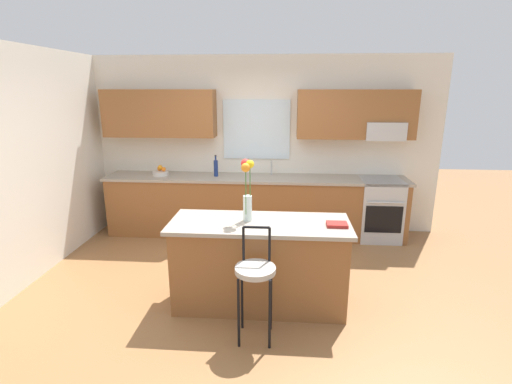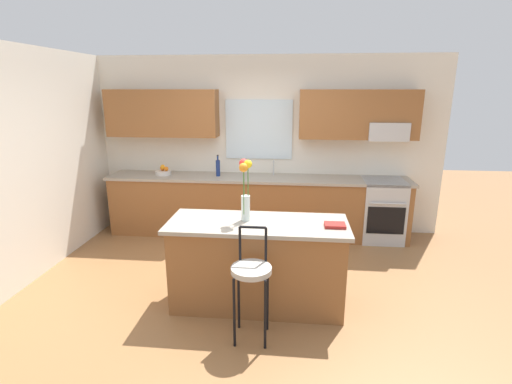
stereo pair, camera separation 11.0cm
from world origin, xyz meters
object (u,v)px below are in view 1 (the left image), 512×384
(flower_vase, at_px, (247,187))
(cookbook, at_px, (337,224))
(bar_stool_near, at_px, (255,275))
(kitchen_island, at_px, (260,264))
(bottle_olive_oil, at_px, (216,168))
(fruit_bowl_oranges, at_px, (161,172))
(oven_range, at_px, (379,209))

(flower_vase, distance_m, cookbook, 0.95)
(bar_stool_near, bearing_deg, cookbook, 33.92)
(bar_stool_near, height_order, flower_vase, flower_vase)
(kitchen_island, height_order, cookbook, cookbook)
(bottle_olive_oil, bearing_deg, cookbook, -52.75)
(fruit_bowl_oranges, bearing_deg, cookbook, -40.28)
(fruit_bowl_oranges, distance_m, bottle_olive_oil, 0.87)
(flower_vase, distance_m, fruit_bowl_oranges, 2.50)
(kitchen_island, distance_m, bottle_olive_oil, 2.23)
(flower_vase, xyz_separation_m, fruit_bowl_oranges, (-1.53, 1.95, -0.30))
(kitchen_island, bearing_deg, oven_range, 49.65)
(kitchen_island, distance_m, bar_stool_near, 0.59)
(cookbook, distance_m, fruit_bowl_oranges, 3.17)
(kitchen_island, distance_m, fruit_bowl_oranges, 2.65)
(bar_stool_near, distance_m, fruit_bowl_oranges, 3.07)
(flower_vase, xyz_separation_m, bottle_olive_oil, (-0.67, 1.95, -0.22))
(fruit_bowl_oranges, bearing_deg, flower_vase, -51.88)
(fruit_bowl_oranges, height_order, bottle_olive_oil, bottle_olive_oil)
(flower_vase, xyz_separation_m, cookbook, (0.89, -0.10, -0.33))
(flower_vase, distance_m, bottle_olive_oil, 2.07)
(oven_range, bearing_deg, flower_vase, -133.06)
(oven_range, bearing_deg, fruit_bowl_oranges, 179.51)
(oven_range, height_order, flower_vase, flower_vase)
(bar_stool_near, relative_size, fruit_bowl_oranges, 4.34)
(oven_range, bearing_deg, cookbook, -114.28)
(bar_stool_near, height_order, fruit_bowl_oranges, fruit_bowl_oranges)
(flower_vase, height_order, cookbook, flower_vase)
(oven_range, xyz_separation_m, bottle_olive_oil, (-2.47, 0.02, 0.59))
(bottle_olive_oil, bearing_deg, kitchen_island, -68.16)
(bar_stool_near, height_order, bottle_olive_oil, bottle_olive_oil)
(oven_range, distance_m, bottle_olive_oil, 2.54)
(bar_stool_near, xyz_separation_m, cookbook, (0.76, 0.51, 0.30))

